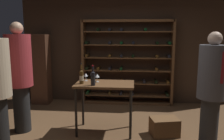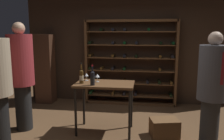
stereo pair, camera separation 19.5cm
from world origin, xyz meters
name	(u,v)px [view 1 (the left image)]	position (x,y,z in m)	size (l,w,h in m)	color
ground_plane	(118,137)	(0.00, 0.00, 0.00)	(10.37, 10.37, 0.00)	brown
back_wall	(124,51)	(0.00, 2.18, 1.35)	(5.35, 0.10, 2.70)	#3D2B1E
wine_rack	(127,63)	(0.09, 1.97, 1.06)	(2.30, 0.32, 2.14)	brown
tasting_table	(105,89)	(-0.25, 0.21, 0.81)	(1.05, 0.63, 0.92)	brown
person_guest_khaki	(212,84)	(1.50, -0.10, 1.01)	(0.44, 0.45, 1.84)	#2F2F2F
person_bystander_dark_jacket	(19,73)	(-1.79, 0.10, 1.11)	(0.46, 0.46, 2.01)	black
wine_crate	(164,127)	(0.83, 0.16, 0.16)	(0.48, 0.34, 0.32)	brown
display_cabinet	(41,69)	(-2.12, 1.78, 0.89)	(0.44, 0.36, 1.78)	#4C2D1E
wine_bottle_amber_reserve	(81,77)	(-0.66, 0.12, 1.05)	(0.08, 0.08, 0.37)	#4C3314
wine_bottle_green_slim	(93,78)	(-0.43, 0.01, 1.05)	(0.08, 0.08, 0.35)	black
wine_glass_stemmed_left	(86,75)	(-0.63, 0.37, 1.03)	(0.07, 0.07, 0.14)	silver
wine_glass_stemmed_right	(97,76)	(-0.40, 0.30, 1.04)	(0.08, 0.08, 0.15)	silver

